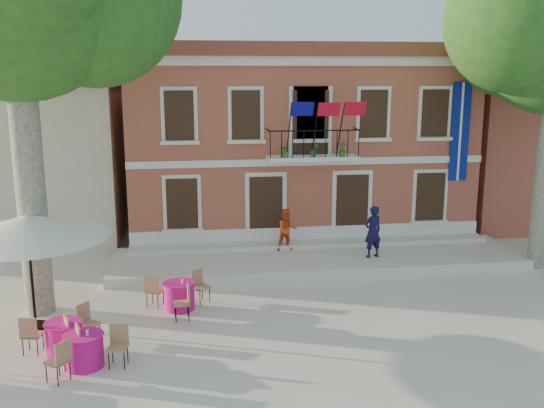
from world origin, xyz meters
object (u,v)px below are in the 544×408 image
at_px(pedestrian_orange, 287,230).
at_px(cafe_table_1, 64,336).
at_px(patio_umbrella, 27,227).
at_px(pedestrian_navy, 373,232).
at_px(cafe_table_3, 179,294).
at_px(cafe_table_0, 84,349).

bearing_deg(pedestrian_orange, cafe_table_1, -141.72).
distance_m(pedestrian_orange, cafe_table_1, 9.19).
distance_m(patio_umbrella, cafe_table_1, 2.96).
distance_m(pedestrian_navy, cafe_table_3, 7.18).
height_order(cafe_table_0, cafe_table_3, same).
distance_m(patio_umbrella, pedestrian_orange, 9.07).
bearing_deg(cafe_table_3, cafe_table_1, -137.73).
relative_size(pedestrian_navy, cafe_table_1, 0.96).
distance_m(patio_umbrella, cafe_table_3, 4.38).
relative_size(patio_umbrella, pedestrian_orange, 2.69).
bearing_deg(pedestrian_orange, cafe_table_0, -136.04).
bearing_deg(patio_umbrella, pedestrian_navy, 20.77).
bearing_deg(pedestrian_navy, pedestrian_orange, -41.33).
height_order(patio_umbrella, pedestrian_navy, patio_umbrella).
bearing_deg(pedestrian_navy, patio_umbrella, 2.63).
bearing_deg(cafe_table_1, cafe_table_3, 42.27).
xyz_separation_m(patio_umbrella, cafe_table_1, (1.04, -1.61, -2.26)).
height_order(pedestrian_orange, cafe_table_0, pedestrian_orange).
distance_m(patio_umbrella, cafe_table_0, 3.64).
bearing_deg(cafe_table_0, cafe_table_1, 127.63).
relative_size(patio_umbrella, pedestrian_navy, 2.25).
relative_size(pedestrian_navy, cafe_table_0, 0.96).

